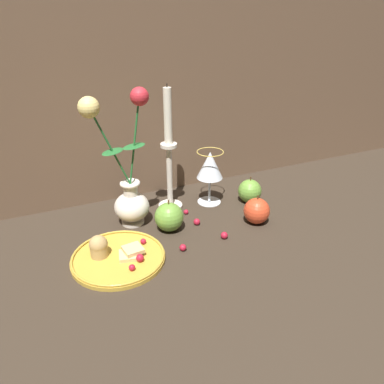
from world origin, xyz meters
TOP-DOWN VIEW (x-y plane):
  - ground_plane at (0.00, 0.00)m, footprint 2.40×2.40m
  - vase at (-0.13, 0.08)m, footprint 0.18×0.10m
  - plate_with_pastries at (-0.21, -0.08)m, footprint 0.23×0.23m
  - wine_glass at (0.13, 0.10)m, footprint 0.08×0.08m
  - candlestick at (0.01, 0.12)m, footprint 0.07×0.07m
  - apple_beside_vase at (0.20, -0.06)m, footprint 0.07×0.07m
  - apple_near_glass at (-0.04, -0.00)m, footprint 0.08×0.08m
  - apple_at_table_edge at (0.25, 0.05)m, footprint 0.07×0.07m
  - berry_near_plate at (0.04, -0.01)m, footprint 0.02×0.02m
  - berry_front_center at (0.03, 0.06)m, footprint 0.01×0.01m
  - berry_by_glass_stem at (0.07, -0.10)m, footprint 0.02×0.02m
  - berry_under_candlestick at (-0.05, -0.11)m, footprint 0.02×0.02m

SIDE VIEW (x-z plane):
  - ground_plane at x=0.00m, z-range 0.00..0.00m
  - berry_front_center at x=0.03m, z-range 0.00..0.01m
  - berry_under_candlestick at x=-0.05m, z-range 0.00..0.02m
  - berry_near_plate at x=0.04m, z-range 0.00..0.02m
  - berry_by_glass_stem at x=0.07m, z-range 0.00..0.02m
  - plate_with_pastries at x=-0.21m, z-range -0.02..0.05m
  - apple_at_table_edge at x=0.25m, z-range -0.01..0.08m
  - apple_beside_vase at x=0.20m, z-range -0.01..0.08m
  - apple_near_glass at x=-0.04m, z-range -0.01..0.09m
  - wine_glass at x=0.13m, z-range 0.03..0.20m
  - vase at x=-0.13m, z-range -0.07..0.31m
  - candlestick at x=0.01m, z-range -0.03..0.35m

